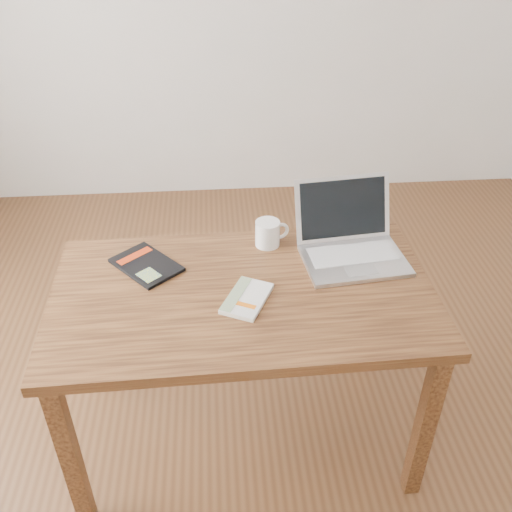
{
  "coord_description": "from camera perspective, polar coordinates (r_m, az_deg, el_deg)",
  "views": [
    {
      "loc": [
        -0.2,
        -1.67,
        1.96
      ],
      "look_at": [
        -0.08,
        -0.08,
        0.85
      ],
      "focal_mm": 40.0,
      "sensor_mm": 36.0,
      "label": 1
    }
  ],
  "objects": [
    {
      "name": "white_guidebook",
      "position": [
        1.91,
        -0.92,
        -4.27
      ],
      "size": [
        0.2,
        0.23,
        0.02
      ],
      "rotation": [
        0.0,
        0.0,
        -0.45
      ],
      "color": "silver",
      "rests_on": "desk"
    },
    {
      "name": "coffee_mug",
      "position": [
        2.16,
        1.25,
        2.33
      ],
      "size": [
        0.13,
        0.09,
        0.1
      ],
      "rotation": [
        0.0,
        0.0,
        0.26
      ],
      "color": "white",
      "rests_on": "desk"
    },
    {
      "name": "laptop",
      "position": [
        2.13,
        9.4,
        1.45
      ],
      "size": [
        0.4,
        0.38,
        0.25
      ],
      "rotation": [
        0.0,
        0.0,
        0.11
      ],
      "color": "silver",
      "rests_on": "desk"
    },
    {
      "name": "black_guidebook",
      "position": [
        2.1,
        -10.93,
        -0.87
      ],
      "size": [
        0.29,
        0.29,
        0.01
      ],
      "rotation": [
        0.0,
        0.0,
        0.72
      ],
      "color": "black",
      "rests_on": "desk"
    },
    {
      "name": "desk",
      "position": [
        2.01,
        -1.29,
        -5.48
      ],
      "size": [
        1.33,
        0.78,
        0.75
      ],
      "rotation": [
        0.0,
        0.0,
        0.03
      ],
      "color": "#543119",
      "rests_on": "ground"
    },
    {
      "name": "room",
      "position": [
        1.78,
        0.12,
        14.98
      ],
      "size": [
        4.04,
        4.04,
        2.7
      ],
      "color": "brown",
      "rests_on": "ground"
    }
  ]
}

